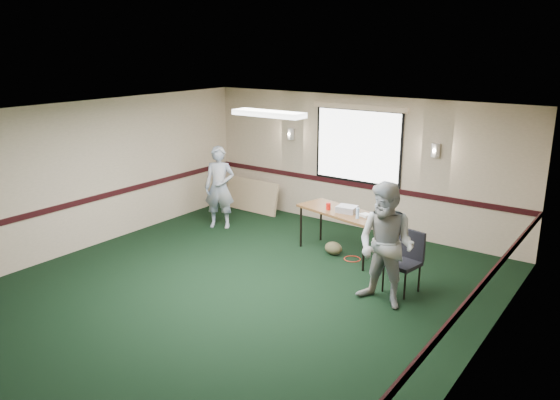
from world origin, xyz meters
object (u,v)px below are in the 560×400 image
Objects in this scene: person_left at (219,187)px; person_right at (386,246)px; conference_chair at (406,256)px; projector at (347,209)px; folding_table at (341,214)px.

person_left is 4.45m from person_right.
person_left is (-4.32, 0.63, 0.29)m from conference_chair.
person_left reaches higher than conference_chair.
projector is 0.18× the size of person_right.
conference_chair is 0.73m from person_right.
conference_chair reaches higher than folding_table.
projector reaches higher than folding_table.
person_right is at bearing -50.51° from projector.
folding_table is 2.79m from person_left.
conference_chair is at bearing -11.82° from folding_table.
projector is 0.20× the size of person_left.
conference_chair is 0.52× the size of person_right.
projector is at bearing 3.24° from folding_table.
person_right is at bearing -44.62° from person_left.
projector is 0.35× the size of conference_chair.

